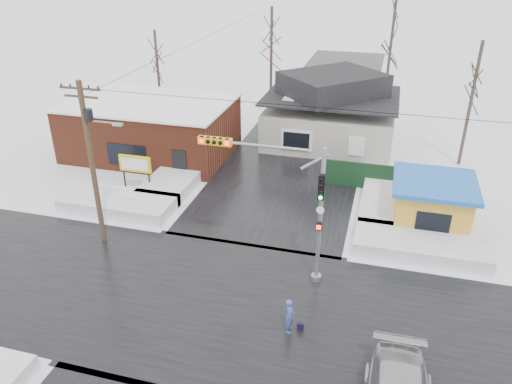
% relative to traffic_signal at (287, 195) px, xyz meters
% --- Properties ---
extents(ground, '(120.00, 120.00, 0.00)m').
position_rel_traffic_signal_xyz_m(ground, '(-2.43, -2.97, -4.54)').
color(ground, white).
rests_on(ground, ground).
extents(road_ns, '(10.00, 120.00, 0.02)m').
position_rel_traffic_signal_xyz_m(road_ns, '(-2.43, -2.97, -4.53)').
color(road_ns, black).
rests_on(road_ns, ground).
extents(road_ew, '(120.00, 10.00, 0.02)m').
position_rel_traffic_signal_xyz_m(road_ew, '(-2.43, -2.97, -4.53)').
color(road_ew, black).
rests_on(road_ew, ground).
extents(snowbank_nw, '(7.00, 3.00, 0.80)m').
position_rel_traffic_signal_xyz_m(snowbank_nw, '(-11.43, 4.03, -4.14)').
color(snowbank_nw, white).
rests_on(snowbank_nw, ground).
extents(snowbank_ne, '(7.00, 3.00, 0.80)m').
position_rel_traffic_signal_xyz_m(snowbank_ne, '(6.57, 4.03, -4.14)').
color(snowbank_ne, white).
rests_on(snowbank_ne, ground).
extents(snowbank_nside_w, '(3.00, 8.00, 0.80)m').
position_rel_traffic_signal_xyz_m(snowbank_nside_w, '(-9.43, 9.03, -4.14)').
color(snowbank_nside_w, white).
rests_on(snowbank_nside_w, ground).
extents(snowbank_nside_e, '(3.00, 8.00, 0.80)m').
position_rel_traffic_signal_xyz_m(snowbank_nside_e, '(4.57, 9.03, -4.14)').
color(snowbank_nside_e, white).
rests_on(snowbank_nside_e, ground).
extents(traffic_signal, '(6.05, 0.68, 7.00)m').
position_rel_traffic_signal_xyz_m(traffic_signal, '(0.00, 0.00, 0.00)').
color(traffic_signal, gray).
rests_on(traffic_signal, ground).
extents(utility_pole, '(3.15, 0.44, 9.00)m').
position_rel_traffic_signal_xyz_m(utility_pole, '(-10.36, 0.53, 0.57)').
color(utility_pole, '#382619').
rests_on(utility_pole, ground).
extents(brick_building, '(12.20, 8.20, 4.12)m').
position_rel_traffic_signal_xyz_m(brick_building, '(-13.43, 13.03, -2.46)').
color(brick_building, maroon).
rests_on(brick_building, ground).
extents(marquee_sign, '(2.20, 0.21, 2.55)m').
position_rel_traffic_signal_xyz_m(marquee_sign, '(-11.43, 6.53, -2.62)').
color(marquee_sign, black).
rests_on(marquee_sign, ground).
extents(house, '(10.40, 8.40, 5.76)m').
position_rel_traffic_signal_xyz_m(house, '(-0.43, 19.03, -1.92)').
color(house, '#AEAA9D').
rests_on(house, ground).
extents(kiosk, '(4.60, 4.60, 2.88)m').
position_rel_traffic_signal_xyz_m(kiosk, '(7.07, 7.03, -3.08)').
color(kiosk, gold).
rests_on(kiosk, ground).
extents(fence, '(8.00, 0.12, 1.80)m').
position_rel_traffic_signal_xyz_m(fence, '(4.07, 11.03, -3.64)').
color(fence, black).
rests_on(fence, ground).
extents(tree_far_left, '(3.00, 3.00, 10.00)m').
position_rel_traffic_signal_xyz_m(tree_far_left, '(-6.43, 23.03, 3.41)').
color(tree_far_left, '#332821').
rests_on(tree_far_left, ground).
extents(tree_far_mid, '(3.00, 3.00, 12.00)m').
position_rel_traffic_signal_xyz_m(tree_far_mid, '(3.57, 25.03, 5.00)').
color(tree_far_mid, '#332821').
rests_on(tree_far_mid, ground).
extents(tree_far_right, '(3.00, 3.00, 9.00)m').
position_rel_traffic_signal_xyz_m(tree_far_right, '(9.57, 17.03, 2.62)').
color(tree_far_right, '#332821').
rests_on(tree_far_right, ground).
extents(tree_far_west, '(3.00, 3.00, 8.00)m').
position_rel_traffic_signal_xyz_m(tree_far_west, '(-16.43, 21.03, 1.82)').
color(tree_far_west, '#332821').
rests_on(tree_far_west, ground).
extents(pedestrian, '(0.43, 0.62, 1.64)m').
position_rel_traffic_signal_xyz_m(pedestrian, '(1.03, -3.83, -3.72)').
color(pedestrian, '#3A4AA2').
rests_on(pedestrian, ground).
extents(shopping_bag, '(0.29, 0.14, 0.35)m').
position_rel_traffic_signal_xyz_m(shopping_bag, '(1.49, -3.66, -4.36)').
color(shopping_bag, black).
rests_on(shopping_bag, ground).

